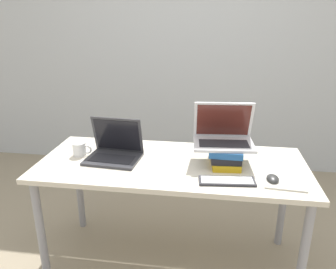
% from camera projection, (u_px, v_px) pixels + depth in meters
% --- Properties ---
extents(wall_back, '(8.00, 0.05, 2.70)m').
position_uv_depth(wall_back, '(193.00, 41.00, 3.30)').
color(wall_back, silver).
rests_on(wall_back, ground_plane).
extents(desk, '(1.63, 0.70, 0.74)m').
position_uv_depth(desk, '(172.00, 174.00, 2.03)').
color(desk, beige).
rests_on(desk, ground_plane).
extents(laptop_left, '(0.34, 0.27, 0.25)m').
position_uv_depth(laptop_left, '(115.00, 151.00, 2.05)').
color(laptop_left, '#333338').
rests_on(laptop_left, desk).
extents(book_stack, '(0.20, 0.27, 0.12)m').
position_uv_depth(book_stack, '(225.00, 154.00, 1.97)').
color(book_stack, gold).
rests_on(book_stack, desk).
extents(laptop_on_books, '(0.38, 0.28, 0.25)m').
position_uv_depth(laptop_on_books, '(223.00, 136.00, 1.97)').
color(laptop_on_books, silver).
rests_on(laptop_on_books, book_stack).
extents(wireless_keyboard, '(0.31, 0.13, 0.01)m').
position_uv_depth(wireless_keyboard, '(227.00, 181.00, 1.76)').
color(wireless_keyboard, '#28282D').
rests_on(wireless_keyboard, desk).
extents(mouse, '(0.07, 0.10, 0.04)m').
position_uv_depth(mouse, '(273.00, 179.00, 1.76)').
color(mouse, '#2D2D2D').
rests_on(mouse, desk).
extents(notepad, '(0.24, 0.33, 0.01)m').
position_uv_depth(notepad, '(283.00, 176.00, 1.82)').
color(notepad, silver).
rests_on(notepad, desk).
extents(mug, '(0.12, 0.08, 0.08)m').
position_uv_depth(mug, '(80.00, 149.00, 2.10)').
color(mug, white).
rests_on(mug, desk).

